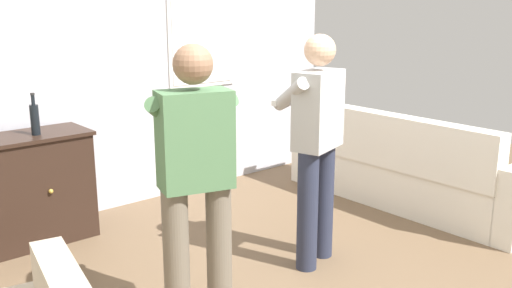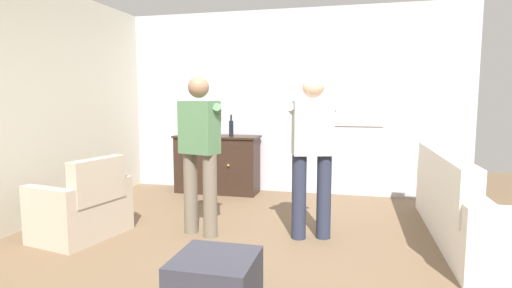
{
  "view_description": "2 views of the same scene",
  "coord_description": "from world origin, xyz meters",
  "px_view_note": "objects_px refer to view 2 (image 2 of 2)",
  "views": [
    {
      "loc": [
        -2.35,
        -2.13,
        1.9
      ],
      "look_at": [
        -0.12,
        0.48,
        1.03
      ],
      "focal_mm": 40.0,
      "sensor_mm": 36.0,
      "label": 1
    },
    {
      "loc": [
        0.94,
        -3.49,
        1.45
      ],
      "look_at": [
        0.01,
        0.29,
        1.01
      ],
      "focal_mm": 28.0,
      "sensor_mm": 36.0,
      "label": 2
    }
  ],
  "objects_px": {
    "couch": "(458,207)",
    "armchair": "(83,210)",
    "bottle_wine_green": "(209,126)",
    "ottoman": "(215,283)",
    "person_standing_right": "(312,149)",
    "bottle_liquor_amber": "(231,128)",
    "sideboard_cabinet": "(217,164)",
    "person_standing_left": "(200,148)"
  },
  "relations": [
    {
      "from": "couch",
      "to": "person_standing_right",
      "type": "bearing_deg",
      "value": -168.18
    },
    {
      "from": "bottle_wine_green",
      "to": "person_standing_right",
      "type": "height_order",
      "value": "person_standing_right"
    },
    {
      "from": "person_standing_left",
      "to": "sideboard_cabinet",
      "type": "bearing_deg",
      "value": 104.12
    },
    {
      "from": "bottle_liquor_amber",
      "to": "ottoman",
      "type": "bearing_deg",
      "value": -74.66
    },
    {
      "from": "sideboard_cabinet",
      "to": "person_standing_right",
      "type": "height_order",
      "value": "person_standing_right"
    },
    {
      "from": "armchair",
      "to": "sideboard_cabinet",
      "type": "height_order",
      "value": "sideboard_cabinet"
    },
    {
      "from": "sideboard_cabinet",
      "to": "bottle_wine_green",
      "type": "height_order",
      "value": "bottle_wine_green"
    },
    {
      "from": "bottle_wine_green",
      "to": "ottoman",
      "type": "relative_size",
      "value": 0.66
    },
    {
      "from": "armchair",
      "to": "bottle_wine_green",
      "type": "bearing_deg",
      "value": 76.55
    },
    {
      "from": "bottle_liquor_amber",
      "to": "couch",
      "type": "bearing_deg",
      "value": -25.27
    },
    {
      "from": "bottle_liquor_amber",
      "to": "person_standing_left",
      "type": "relative_size",
      "value": 0.19
    },
    {
      "from": "sideboard_cabinet",
      "to": "person_standing_right",
      "type": "xyz_separation_m",
      "value": [
        1.63,
        -1.71,
        0.49
      ]
    },
    {
      "from": "bottle_liquor_amber",
      "to": "person_standing_right",
      "type": "height_order",
      "value": "person_standing_right"
    },
    {
      "from": "person_standing_right",
      "to": "bottle_wine_green",
      "type": "bearing_deg",
      "value": 135.42
    },
    {
      "from": "person_standing_left",
      "to": "bottle_liquor_amber",
      "type": "bearing_deg",
      "value": 97.09
    },
    {
      "from": "bottle_wine_green",
      "to": "person_standing_left",
      "type": "relative_size",
      "value": 0.22
    },
    {
      "from": "sideboard_cabinet",
      "to": "person_standing_right",
      "type": "distance_m",
      "value": 2.42
    },
    {
      "from": "sideboard_cabinet",
      "to": "person_standing_left",
      "type": "distance_m",
      "value": 2.0
    },
    {
      "from": "sideboard_cabinet",
      "to": "ottoman",
      "type": "distance_m",
      "value": 3.51
    },
    {
      "from": "sideboard_cabinet",
      "to": "bottle_liquor_amber",
      "type": "xyz_separation_m",
      "value": [
        0.25,
        -0.05,
        0.57
      ]
    },
    {
      "from": "ottoman",
      "to": "person_standing_left",
      "type": "height_order",
      "value": "person_standing_left"
    },
    {
      "from": "couch",
      "to": "person_standing_right",
      "type": "relative_size",
      "value": 1.45
    },
    {
      "from": "bottle_wine_green",
      "to": "ottoman",
      "type": "xyz_separation_m",
      "value": [
        1.29,
        -3.36,
        -0.84
      ]
    },
    {
      "from": "sideboard_cabinet",
      "to": "bottle_wine_green",
      "type": "xyz_separation_m",
      "value": [
        -0.15,
        0.04,
        0.59
      ]
    },
    {
      "from": "armchair",
      "to": "person_standing_right",
      "type": "distance_m",
      "value": 2.48
    },
    {
      "from": "person_standing_left",
      "to": "bottle_wine_green",
      "type": "bearing_deg",
      "value": 108.01
    },
    {
      "from": "person_standing_left",
      "to": "person_standing_right",
      "type": "distance_m",
      "value": 1.17
    },
    {
      "from": "couch",
      "to": "person_standing_left",
      "type": "xyz_separation_m",
      "value": [
        -2.63,
        -0.48,
        0.6
      ]
    },
    {
      "from": "ottoman",
      "to": "person_standing_right",
      "type": "bearing_deg",
      "value": 72.96
    },
    {
      "from": "bottle_wine_green",
      "to": "person_standing_right",
      "type": "xyz_separation_m",
      "value": [
        1.78,
        -1.76,
        -0.1
      ]
    },
    {
      "from": "armchair",
      "to": "person_standing_left",
      "type": "xyz_separation_m",
      "value": [
        1.18,
        0.37,
        0.65
      ]
    },
    {
      "from": "bottle_liquor_amber",
      "to": "ottoman",
      "type": "height_order",
      "value": "bottle_liquor_amber"
    },
    {
      "from": "couch",
      "to": "armchair",
      "type": "xyz_separation_m",
      "value": [
        -3.81,
        -0.85,
        -0.05
      ]
    },
    {
      "from": "armchair",
      "to": "ottoman",
      "type": "height_order",
      "value": "armchair"
    },
    {
      "from": "couch",
      "to": "person_standing_left",
      "type": "relative_size",
      "value": 1.45
    },
    {
      "from": "sideboard_cabinet",
      "to": "couch",
      "type": "bearing_deg",
      "value": -24.33
    },
    {
      "from": "couch",
      "to": "person_standing_right",
      "type": "xyz_separation_m",
      "value": [
        -1.48,
        -0.31,
        0.6
      ]
    },
    {
      "from": "armchair",
      "to": "bottle_liquor_amber",
      "type": "relative_size",
      "value": 3.0
    },
    {
      "from": "armchair",
      "to": "sideboard_cabinet",
      "type": "relative_size",
      "value": 0.75
    },
    {
      "from": "sideboard_cabinet",
      "to": "bottle_liquor_amber",
      "type": "bearing_deg",
      "value": -12.45
    },
    {
      "from": "person_standing_left",
      "to": "person_standing_right",
      "type": "bearing_deg",
      "value": 8.35
    },
    {
      "from": "bottle_liquor_amber",
      "to": "ottoman",
      "type": "distance_m",
      "value": 3.48
    }
  ]
}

